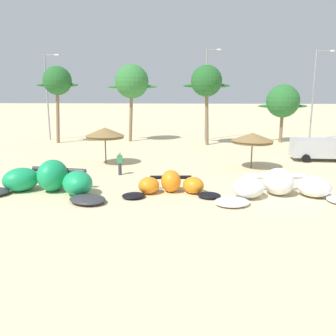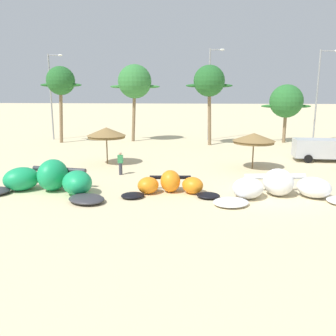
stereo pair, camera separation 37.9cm
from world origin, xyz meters
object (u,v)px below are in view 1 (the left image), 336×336
kite_left_of_center (281,187)px  beach_umbrella_middle (252,138)px  kite_far_left (49,181)px  lamppost_west_center (207,91)px  person_near_kites (120,164)px  palm_left (132,82)px  lamppost_east_center (315,91)px  lamppost_west (48,93)px  palm_center_left (283,101)px  palm_left_of_gap (207,82)px  beach_umbrella_near_van (105,133)px  palm_leftmost (57,82)px  parked_van (322,148)px  kite_left (171,185)px

kite_left_of_center → beach_umbrella_middle: bearing=93.1°
kite_far_left → kite_left_of_center: bearing=-0.4°
kite_far_left → lamppost_west_center: bearing=65.9°
person_near_kites → palm_left: size_ratio=0.19×
palm_left → lamppost_east_center: lamppost_east_center is taller
kite_far_left → lamppost_west: size_ratio=0.85×
lamppost_east_center → palm_center_left: bearing=-166.6°
palm_left_of_gap → lamppost_east_center: (12.31, 3.28, -1.01)m
beach_umbrella_near_van → palm_leftmost: bearing=124.1°
lamppost_east_center → beach_umbrella_near_van: bearing=-145.9°
kite_far_left → beach_umbrella_near_van: (1.49, 8.17, 1.83)m
beach_umbrella_near_van → lamppost_west: size_ratio=0.31×
parked_van → lamppost_east_center: 12.73m
palm_left → beach_umbrella_near_van: bearing=-91.0°
kite_left → lamppost_west_center: (3.14, 22.61, 5.25)m
palm_left → lamppost_east_center: (20.53, 1.00, -1.03)m
lamppost_east_center → lamppost_west: bearing=-179.6°
kite_left → lamppost_west_center: lamppost_west_center is taller
palm_leftmost → lamppost_east_center: (28.41, 2.71, -1.06)m
palm_leftmost → lamppost_west_center: lamppost_west_center is taller
palm_center_left → lamppost_west: bearing=178.6°
kite_far_left → palm_left_of_gap: (9.93, 18.95, 5.95)m
kite_far_left → palm_leftmost: bearing=107.6°
beach_umbrella_near_van → beach_umbrella_middle: 11.43m
beach_umbrella_near_van → palm_left: 13.70m
parked_van → palm_left_of_gap: palm_left_of_gap is taller
beach_umbrella_near_van → palm_center_left: palm_center_left is taller
kite_far_left → palm_leftmost: (-6.17, 19.51, 5.99)m
palm_leftmost → palm_left: size_ratio=0.97×
person_near_kites → lamppost_west: lamppost_west is taller
kite_left_of_center → beach_umbrella_near_van: size_ratio=2.72×
lamppost_west → kite_far_left: bearing=-69.5°
parked_van → palm_left: palm_left is taller
palm_left → lamppost_west_center: size_ratio=0.83×
palm_leftmost → person_near_kites: bearing=-57.5°
person_near_kites → palm_center_left: size_ratio=0.25×
palm_left_of_gap → palm_center_left: (8.62, 2.40, -2.09)m
beach_umbrella_middle → palm_left: bearing=128.7°
lamppost_west → lamppost_east_center: size_ratio=0.97×
palm_left_of_gap → lamppost_east_center: 12.77m
beach_umbrella_middle → palm_leftmost: (-19.06, 12.23, 4.37)m
person_near_kites → beach_umbrella_near_van: bearing=117.0°
kite_left → beach_umbrella_near_van: 9.89m
palm_leftmost → palm_left: palm_left is taller
lamppost_west_center → lamppost_east_center: lamppost_west_center is taller
parked_van → kite_left: bearing=-139.7°
beach_umbrella_middle → palm_left: 18.39m
kite_left_of_center → palm_left: (-11.57, 21.31, 6.10)m
parked_van → palm_leftmost: (-25.52, 8.82, 5.61)m
kite_left → palm_left_of_gap: (2.84, 18.66, 6.17)m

